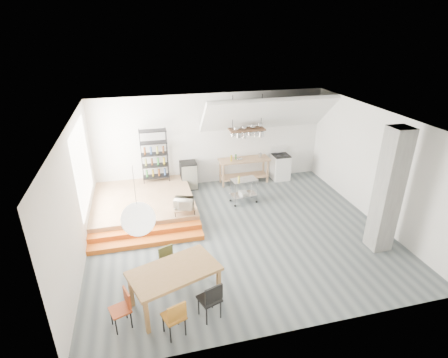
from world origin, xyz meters
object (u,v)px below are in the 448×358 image
object	(u,v)px
stove	(280,166)
mini_fridge	(189,175)
rolling_cart	(244,187)
dining_table	(174,273)

from	to	relation	value
stove	mini_fridge	size ratio (longest dim) A/B	1.24
rolling_cart	mini_fridge	bearing A→B (deg)	128.64
stove	mini_fridge	xyz separation A→B (m)	(-3.39, 0.04, -0.01)
stove	mini_fridge	bearing A→B (deg)	179.26
dining_table	mini_fridge	distance (m)	5.54
dining_table	stove	bearing A→B (deg)	30.52
dining_table	mini_fridge	world-z (taller)	mini_fridge
stove	rolling_cart	size ratio (longest dim) A/B	1.36
stove	dining_table	xyz separation A→B (m)	(-4.51, -5.37, 0.26)
mini_fridge	dining_table	bearing A→B (deg)	-101.66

